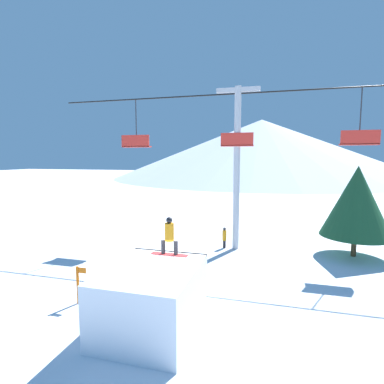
{
  "coord_description": "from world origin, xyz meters",
  "views": [
    {
      "loc": [
        3.28,
        -8.88,
        5.25
      ],
      "look_at": [
        -0.19,
        3.97,
        3.74
      ],
      "focal_mm": 28.0,
      "sensor_mm": 36.0,
      "label": 1
    }
  ],
  "objects_px": {
    "pine_tree_near": "(357,201)",
    "distant_skier": "(224,237)",
    "snow_ramp": "(152,298)",
    "snowboarder": "(169,236)",
    "trail_marker": "(78,284)"
  },
  "relations": [
    {
      "from": "snowboarder",
      "to": "trail_marker",
      "type": "xyz_separation_m",
      "value": [
        -3.31,
        -0.52,
        -1.85
      ]
    },
    {
      "from": "snowboarder",
      "to": "trail_marker",
      "type": "height_order",
      "value": "snowboarder"
    },
    {
      "from": "distant_skier",
      "to": "snow_ramp",
      "type": "bearing_deg",
      "value": -95.48
    },
    {
      "from": "snowboarder",
      "to": "pine_tree_near",
      "type": "relative_size",
      "value": 0.27
    },
    {
      "from": "trail_marker",
      "to": "snowboarder",
      "type": "bearing_deg",
      "value": 8.98
    },
    {
      "from": "snow_ramp",
      "to": "pine_tree_near",
      "type": "distance_m",
      "value": 12.22
    },
    {
      "from": "snow_ramp",
      "to": "snowboarder",
      "type": "distance_m",
      "value": 2.09
    },
    {
      "from": "snowboarder",
      "to": "distant_skier",
      "type": "xyz_separation_m",
      "value": [
        0.73,
        7.54,
        -1.93
      ]
    },
    {
      "from": "pine_tree_near",
      "to": "distant_skier",
      "type": "bearing_deg",
      "value": -177.04
    },
    {
      "from": "pine_tree_near",
      "to": "trail_marker",
      "type": "relative_size",
      "value": 3.53
    },
    {
      "from": "distant_skier",
      "to": "trail_marker",
      "type": "bearing_deg",
      "value": -116.6
    },
    {
      "from": "pine_tree_near",
      "to": "snow_ramp",
      "type": "bearing_deg",
      "value": -130.23
    },
    {
      "from": "snow_ramp",
      "to": "distant_skier",
      "type": "height_order",
      "value": "snow_ramp"
    },
    {
      "from": "trail_marker",
      "to": "distant_skier",
      "type": "relative_size",
      "value": 1.12
    },
    {
      "from": "snow_ramp",
      "to": "snowboarder",
      "type": "relative_size",
      "value": 2.6
    }
  ]
}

